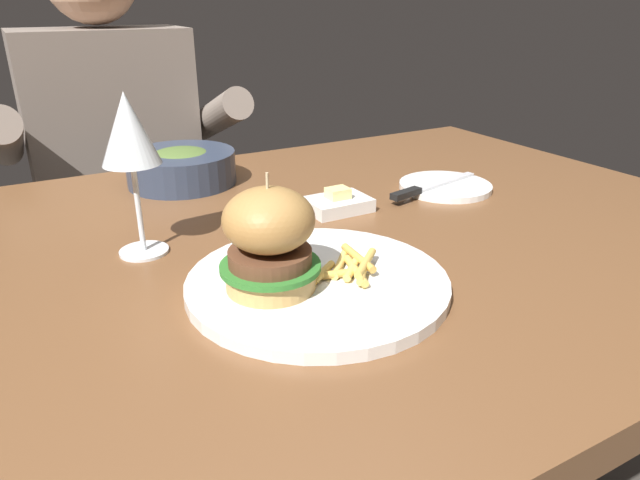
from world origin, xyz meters
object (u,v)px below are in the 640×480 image
object	(u,v)px
burger_sandwich	(269,239)
main_plate	(318,283)
table_knife	(427,187)
diner_person	(124,211)
bread_plate	(445,186)
soup_bowl	(182,166)
butter_dish	(338,203)
wine_glass	(129,134)

from	to	relation	value
burger_sandwich	main_plate	bearing A→B (deg)	-4.74
table_knife	diner_person	size ratio (longest dim) A/B	0.17
bread_plate	soup_bowl	distance (m)	0.46
butter_dish	soup_bowl	size ratio (longest dim) A/B	0.51
bread_plate	diner_person	world-z (taller)	diner_person
main_plate	diner_person	distance (m)	0.89
wine_glass	butter_dish	distance (m)	0.33
burger_sandwich	soup_bowl	world-z (taller)	burger_sandwich
wine_glass	soup_bowl	bearing A→B (deg)	63.62
wine_glass	butter_dish	bearing A→B (deg)	2.33
wine_glass	diner_person	size ratio (longest dim) A/B	0.17
wine_glass	diner_person	bearing A→B (deg)	82.33
bread_plate	butter_dish	xyz separation A→B (m)	(-0.21, -0.00, 0.01)
soup_bowl	table_knife	bearing A→B (deg)	-38.33
main_plate	bread_plate	distance (m)	0.42
butter_dish	soup_bowl	distance (m)	0.30
main_plate	butter_dish	distance (m)	0.26
burger_sandwich	table_knife	size ratio (longest dim) A/B	0.63
main_plate	soup_bowl	bearing A→B (deg)	91.90
burger_sandwich	bread_plate	bearing A→B (deg)	25.86
burger_sandwich	table_knife	xyz separation A→B (m)	(0.37, 0.19, -0.06)
butter_dish	soup_bowl	xyz separation A→B (m)	(-0.17, 0.25, 0.02)
burger_sandwich	diner_person	size ratio (longest dim) A/B	0.11
soup_bowl	wine_glass	bearing A→B (deg)	-116.38
butter_dish	diner_person	size ratio (longest dim) A/B	0.08
table_knife	soup_bowl	xyz separation A→B (m)	(-0.33, 0.26, 0.02)
butter_dish	burger_sandwich	bearing A→B (deg)	-135.42
main_plate	wine_glass	world-z (taller)	wine_glass
burger_sandwich	table_knife	world-z (taller)	burger_sandwich
soup_bowl	diner_person	xyz separation A→B (m)	(-0.04, 0.41, -0.21)
main_plate	bread_plate	world-z (taller)	main_plate
bread_plate	butter_dish	world-z (taller)	butter_dish
burger_sandwich	wine_glass	size ratio (longest dim) A/B	0.63
main_plate	wine_glass	bearing A→B (deg)	126.91
table_knife	main_plate	bearing A→B (deg)	-148.04
butter_dish	soup_bowl	bearing A→B (deg)	123.33
table_knife	soup_bowl	size ratio (longest dim) A/B	1.10
burger_sandwich	table_knife	bearing A→B (deg)	27.45
diner_person	main_plate	bearing A→B (deg)	-86.39
bread_plate	soup_bowl	xyz separation A→B (m)	(-0.38, 0.25, 0.03)
main_plate	diner_person	bearing A→B (deg)	93.61
table_knife	soup_bowl	distance (m)	0.42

